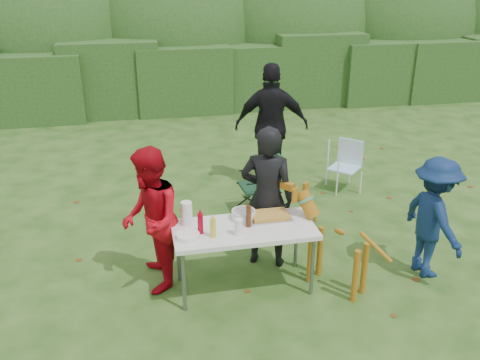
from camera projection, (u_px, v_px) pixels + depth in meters
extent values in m
plane|color=#1E4211|center=(266.00, 300.00, 5.38)|extent=(80.00, 80.00, 0.00)
cube|color=#23471C|center=(183.00, 76.00, 12.27)|extent=(22.00, 1.40, 1.70)
ellipsoid|color=#3D6628|center=(176.00, 36.00, 13.43)|extent=(20.00, 2.60, 3.20)
cube|color=silver|center=(244.00, 229.00, 5.34)|extent=(1.50, 0.70, 0.05)
cylinder|color=slate|center=(184.00, 282.00, 5.10)|extent=(0.04, 0.04, 0.69)
cylinder|color=slate|center=(312.00, 266.00, 5.36)|extent=(0.04, 0.04, 0.69)
cylinder|color=slate|center=(178.00, 253.00, 5.61)|extent=(0.04, 0.04, 0.69)
cylinder|color=slate|center=(296.00, 241.00, 5.86)|extent=(0.04, 0.04, 0.69)
imported|color=black|center=(267.00, 197.00, 5.77)|extent=(0.73, 0.63, 1.69)
imported|color=#AC0613|center=(151.00, 221.00, 5.35)|extent=(0.61, 0.78, 1.59)
imported|color=black|center=(272.00, 126.00, 7.94)|extent=(1.22, 0.72, 1.95)
imported|color=#0D234B|center=(433.00, 218.00, 5.61)|extent=(0.60, 0.95, 1.41)
cube|color=#B7B7BA|center=(270.00, 217.00, 5.53)|extent=(0.45, 0.30, 0.02)
cube|color=#BF8833|center=(270.00, 215.00, 5.52)|extent=(0.40, 0.26, 0.04)
cylinder|color=gold|center=(213.00, 228.00, 5.10)|extent=(0.06, 0.06, 0.20)
cylinder|color=#970014|center=(200.00, 223.00, 5.17)|extent=(0.06, 0.06, 0.22)
cylinder|color=#47230F|center=(249.00, 216.00, 5.30)|extent=(0.06, 0.06, 0.24)
cylinder|color=white|center=(187.00, 213.00, 5.34)|extent=(0.12, 0.12, 0.26)
cylinder|color=white|center=(239.00, 227.00, 5.15)|extent=(0.08, 0.08, 0.18)
cylinder|color=silver|center=(244.00, 215.00, 5.49)|extent=(0.26, 0.26, 0.10)
cylinder|color=white|center=(188.00, 236.00, 5.11)|extent=(0.24, 0.24, 0.05)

